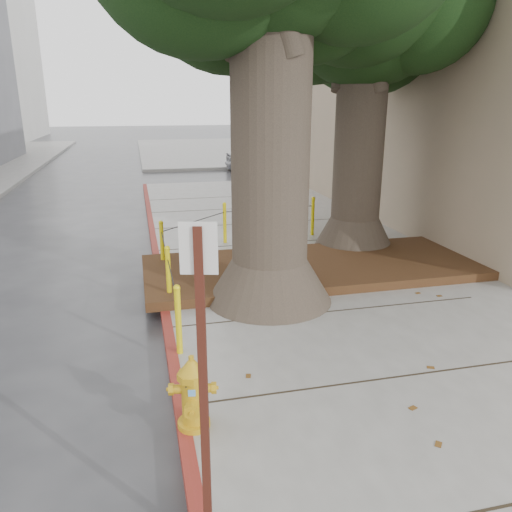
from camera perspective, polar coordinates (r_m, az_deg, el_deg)
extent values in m
plane|color=#28282B|center=(6.16, 11.05, -15.23)|extent=(140.00, 140.00, 0.00)
cube|color=slate|center=(35.80, -0.01, 12.11)|extent=(16.00, 20.00, 0.15)
cube|color=maroon|center=(7.87, -10.24, -7.03)|extent=(0.14, 26.00, 0.16)
cube|color=black|center=(9.65, 6.58, -1.26)|extent=(6.40, 2.60, 0.16)
cube|color=silver|center=(35.74, 18.30, 18.39)|extent=(10.00, 10.00, 9.00)
cube|color=slate|center=(44.08, 21.32, 19.69)|extent=(12.00, 14.00, 12.00)
cone|color=#4C3F33|center=(8.14, 1.54, -2.69)|extent=(2.04, 2.04, 0.70)
cylinder|color=#4C3F33|center=(7.68, 1.66, 11.69)|extent=(1.20, 1.20, 4.22)
cone|color=#4C3F33|center=(11.25, 11.11, 2.64)|extent=(1.77, 1.77, 0.70)
cylinder|color=#4C3F33|center=(10.94, 11.67, 11.90)|extent=(1.04, 1.04, 3.84)
sphere|color=black|center=(11.88, 16.95, 24.86)|extent=(3.00, 3.00, 3.00)
cylinder|color=#D9C30C|center=(6.47, -8.86, -7.36)|extent=(0.08, 0.08, 0.90)
sphere|color=#D9C30C|center=(6.30, -9.04, -3.63)|extent=(0.09, 0.09, 0.09)
cylinder|color=#D9C30C|center=(8.15, -9.96, -2.18)|extent=(0.08, 0.08, 0.90)
sphere|color=#D9C30C|center=(8.01, -10.12, 0.85)|extent=(0.09, 0.09, 0.09)
cylinder|color=#D9C30C|center=(9.86, -10.68, 1.21)|extent=(0.08, 0.08, 0.90)
sphere|color=#D9C30C|center=(9.75, -10.82, 3.75)|extent=(0.09, 0.09, 0.09)
cylinder|color=#D9C30C|center=(11.46, -3.59, 3.72)|extent=(0.08, 0.08, 0.90)
sphere|color=#D9C30C|center=(11.37, -3.63, 5.93)|extent=(0.09, 0.09, 0.09)
cylinder|color=#D9C30C|center=(12.21, 6.50, 4.48)|extent=(0.08, 0.08, 0.90)
sphere|color=#D9C30C|center=(12.11, 6.57, 6.55)|extent=(0.09, 0.09, 0.09)
cylinder|color=black|center=(7.21, -9.58, -2.48)|extent=(0.02, 1.80, 0.02)
cylinder|color=black|center=(8.92, -10.44, 1.33)|extent=(0.02, 1.80, 0.02)
cylinder|color=black|center=(10.57, -6.92, 3.98)|extent=(1.51, 1.51, 0.02)
cylinder|color=black|center=(11.73, 1.62, 5.41)|extent=(2.20, 0.22, 0.02)
cylinder|color=gold|center=(5.32, -7.09, -18.43)|extent=(0.38, 0.38, 0.06)
cylinder|color=gold|center=(5.17, -7.21, -15.95)|extent=(0.26, 0.26, 0.51)
cylinder|color=gold|center=(5.03, -7.32, -13.41)|extent=(0.34, 0.34, 0.07)
cone|color=gold|center=(4.98, -7.37, -12.45)|extent=(0.32, 0.32, 0.14)
cylinder|color=gold|center=(4.93, -7.41, -11.53)|extent=(0.07, 0.07, 0.05)
cylinder|color=gold|center=(5.11, -8.79, -14.79)|extent=(0.16, 0.11, 0.09)
cylinder|color=gold|center=(5.09, -5.72, -14.79)|extent=(0.16, 0.11, 0.09)
cylinder|color=gold|center=(5.06, -7.29, -16.70)|extent=(0.16, 0.16, 0.13)
cube|color=#5999D8|center=(4.99, -7.35, -15.29)|extent=(0.07, 0.02, 0.07)
cube|color=#471911|center=(3.54, -6.00, -15.74)|extent=(0.07, 0.07, 2.40)
cube|color=silver|center=(3.10, -6.60, 0.86)|extent=(0.24, 0.08, 0.34)
imported|color=#A1A1A6|center=(25.08, 0.70, 11.13)|extent=(3.57, 1.45, 1.21)
imported|color=#9B180E|center=(25.82, 14.75, 10.72)|extent=(3.61, 1.30, 1.18)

